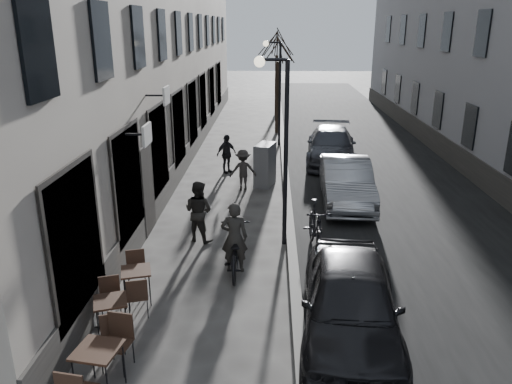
# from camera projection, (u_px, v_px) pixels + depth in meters

# --- Properties ---
(road) EXTENTS (7.30, 60.00, 0.00)m
(road) POSITION_uv_depth(u_px,v_px,m) (362.00, 155.00, 23.32)
(road) COLOR black
(road) RESTS_ON ground
(kerb) EXTENTS (0.25, 60.00, 0.12)m
(kerb) POSITION_uv_depth(u_px,v_px,m) (284.00, 154.00, 23.41)
(kerb) COLOR slate
(kerb) RESTS_ON ground
(streetlamp_near) EXTENTS (0.90, 0.28, 5.09)m
(streetlamp_near) POSITION_uv_depth(u_px,v_px,m) (280.00, 133.00, 12.96)
(streetlamp_near) COLOR black
(streetlamp_near) RESTS_ON ground
(streetlamp_far) EXTENTS (0.90, 0.28, 5.09)m
(streetlamp_far) POSITION_uv_depth(u_px,v_px,m) (276.00, 82.00, 24.33)
(streetlamp_far) COLOR black
(streetlamp_far) RESTS_ON ground
(tree_near) EXTENTS (2.40, 2.40, 5.70)m
(tree_near) POSITION_uv_depth(u_px,v_px,m) (278.00, 47.00, 26.68)
(tree_near) COLOR black
(tree_near) RESTS_ON ground
(tree_far) EXTENTS (2.40, 2.40, 5.70)m
(tree_far) POSITION_uv_depth(u_px,v_px,m) (277.00, 43.00, 32.37)
(tree_far) COLOR black
(tree_far) RESTS_ON ground
(bistro_set_a) EXTENTS (0.80, 1.76, 1.01)m
(bistro_set_a) POSITION_uv_depth(u_px,v_px,m) (99.00, 366.00, 8.18)
(bistro_set_a) COLOR #301F15
(bistro_set_a) RESTS_ON ground
(bistro_set_b) EXTENTS (0.90, 1.59, 0.91)m
(bistro_set_b) POSITION_uv_depth(u_px,v_px,m) (112.00, 314.00, 9.75)
(bistro_set_b) COLOR #301F15
(bistro_set_b) RESTS_ON ground
(bistro_set_c) EXTENTS (0.83, 1.60, 0.91)m
(bistro_set_c) POSITION_uv_depth(u_px,v_px,m) (137.00, 282.00, 10.92)
(bistro_set_c) COLOR #301F15
(bistro_set_c) RESTS_ON ground
(sign_board) EXTENTS (0.38, 0.59, 0.97)m
(sign_board) POSITION_uv_depth(u_px,v_px,m) (96.00, 303.00, 10.24)
(sign_board) COLOR black
(sign_board) RESTS_ON ground
(utility_cabinet) EXTENTS (0.86, 1.19, 1.60)m
(utility_cabinet) POSITION_uv_depth(u_px,v_px,m) (265.00, 165.00, 18.80)
(utility_cabinet) COLOR slate
(utility_cabinet) RESTS_ON ground
(bicycle) EXTENTS (0.80, 2.12, 1.10)m
(bicycle) POSITION_uv_depth(u_px,v_px,m) (235.00, 250.00, 12.28)
(bicycle) COLOR black
(bicycle) RESTS_ON ground
(cyclist_rider) EXTENTS (0.67, 0.45, 1.80)m
(cyclist_rider) POSITION_uv_depth(u_px,v_px,m) (234.00, 237.00, 12.17)
(cyclist_rider) COLOR #2A2824
(cyclist_rider) RESTS_ON ground
(pedestrian_near) EXTENTS (1.06, 0.97, 1.76)m
(pedestrian_near) POSITION_uv_depth(u_px,v_px,m) (199.00, 211.00, 13.92)
(pedestrian_near) COLOR black
(pedestrian_near) RESTS_ON ground
(pedestrian_mid) EXTENTS (1.06, 0.70, 1.52)m
(pedestrian_mid) POSITION_uv_depth(u_px,v_px,m) (243.00, 170.00, 18.28)
(pedestrian_mid) COLOR #2D2927
(pedestrian_mid) RESTS_ON ground
(pedestrian_far) EXTENTS (0.96, 0.91, 1.59)m
(pedestrian_far) POSITION_uv_depth(u_px,v_px,m) (226.00, 154.00, 20.39)
(pedestrian_far) COLOR black
(pedestrian_far) RESTS_ON ground
(car_near) EXTENTS (2.27, 4.75, 1.57)m
(car_near) POSITION_uv_depth(u_px,v_px,m) (350.00, 302.00, 9.55)
(car_near) COLOR black
(car_near) RESTS_ON ground
(car_mid) EXTENTS (1.76, 4.62, 1.50)m
(car_mid) POSITION_uv_depth(u_px,v_px,m) (346.00, 182.00, 16.93)
(car_mid) COLOR #999CA2
(car_mid) RESTS_ON ground
(car_far) EXTENTS (2.59, 5.31, 1.49)m
(car_far) POSITION_uv_depth(u_px,v_px,m) (331.00, 146.00, 21.98)
(car_far) COLOR #373941
(car_far) RESTS_ON ground
(moped) EXTENTS (0.77, 2.26, 1.34)m
(moped) POSITION_uv_depth(u_px,v_px,m) (316.00, 228.00, 13.31)
(moped) COLOR black
(moped) RESTS_ON ground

